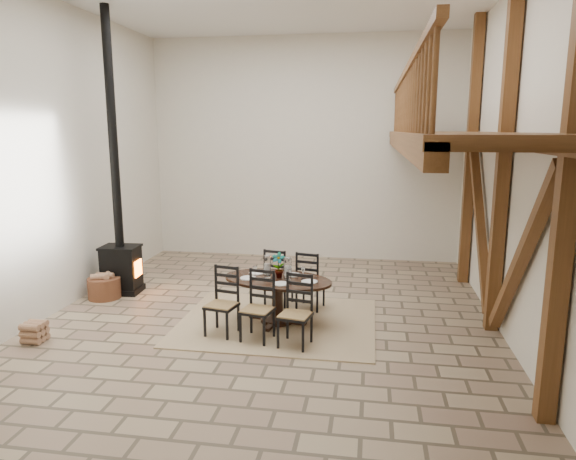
% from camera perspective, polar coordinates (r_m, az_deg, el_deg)
% --- Properties ---
extents(ground, '(8.00, 8.00, 0.00)m').
position_cam_1_polar(ground, '(8.38, -1.99, -9.50)').
color(ground, tan).
rests_on(ground, ground).
extents(room_shell, '(7.02, 8.02, 5.01)m').
position_cam_1_polar(room_shell, '(7.70, 6.75, 11.53)').
color(room_shell, beige).
rests_on(room_shell, ground).
extents(rug, '(3.00, 2.50, 0.02)m').
position_cam_1_polar(rug, '(8.11, -1.17, -10.13)').
color(rug, tan).
rests_on(rug, ground).
extents(dining_table, '(1.90, 2.12, 1.11)m').
position_cam_1_polar(dining_table, '(7.89, -1.46, -7.78)').
color(dining_table, black).
rests_on(dining_table, ground).
extents(wood_stove, '(0.70, 0.56, 5.00)m').
position_cam_1_polar(wood_stove, '(9.73, -18.25, -0.29)').
color(wood_stove, black).
rests_on(wood_stove, ground).
extents(log_basket, '(0.57, 0.57, 0.47)m').
position_cam_1_polar(log_basket, '(9.72, -19.74, -5.98)').
color(log_basket, brown).
rests_on(log_basket, ground).
extents(log_stack, '(0.29, 0.30, 0.29)m').
position_cam_1_polar(log_stack, '(8.18, -26.34, -10.13)').
color(log_stack, tan).
rests_on(log_stack, ground).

